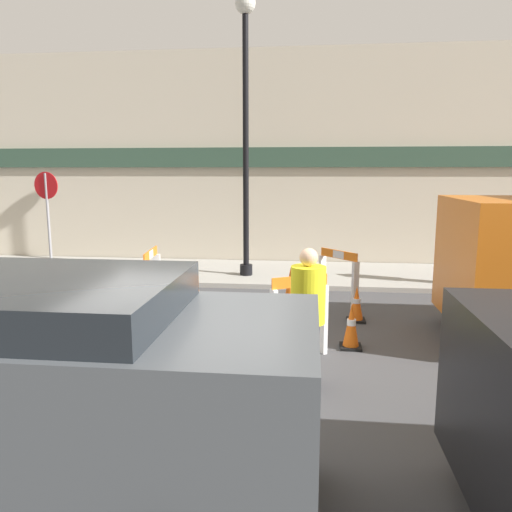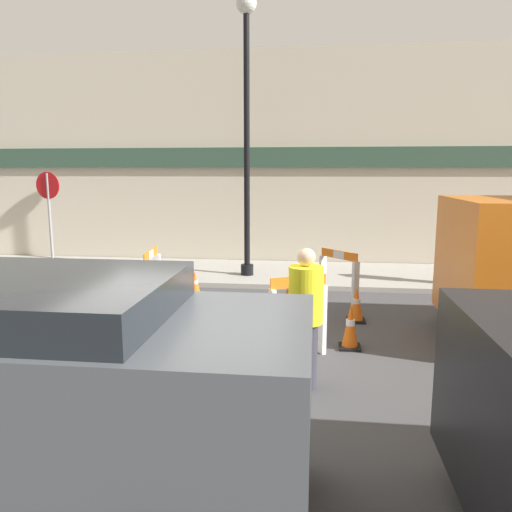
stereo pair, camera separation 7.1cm
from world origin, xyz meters
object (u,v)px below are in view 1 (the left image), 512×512
person_pedestrian (461,241)px  person_worker (308,315)px  streetlamp_post (246,102)px  parked_car_1 (13,382)px  stop_sign (47,207)px

person_pedestrian → person_worker: bearing=66.8°
person_worker → streetlamp_post: bearing=-5.7°
streetlamp_post → person_worker: 6.60m
streetlamp_post → parked_car_1: (-0.62, -7.98, -2.96)m
streetlamp_post → person_worker: bearing=-75.6°
stop_sign → person_worker: bearing=148.2°
stop_sign → streetlamp_post: bearing=-163.5°
streetlamp_post → stop_sign: size_ratio=2.59×
stop_sign → parked_car_1: stop_sign is taller
parked_car_1 → streetlamp_post: bearing=85.6°
person_worker → parked_car_1: bearing=118.2°
stop_sign → parked_car_1: (3.78, -7.42, -0.68)m
person_pedestrian → parked_car_1: size_ratio=0.39×
streetlamp_post → parked_car_1: size_ratio=1.40×
person_worker → parked_car_1: (-2.07, -2.32, 0.12)m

